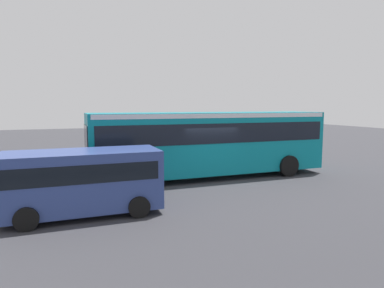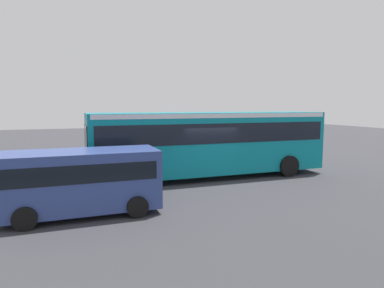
% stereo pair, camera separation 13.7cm
% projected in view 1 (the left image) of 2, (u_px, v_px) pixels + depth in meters
% --- Properties ---
extents(ground, '(80.00, 80.00, 0.00)m').
position_uv_depth(ground, '(205.00, 179.00, 15.80)').
color(ground, '#38383D').
extents(city_bus, '(11.54, 2.85, 3.15)m').
position_uv_depth(city_bus, '(210.00, 139.00, 16.18)').
color(city_bus, '#0C8493').
rests_on(city_bus, ground).
extents(parked_van, '(4.80, 2.17, 2.05)m').
position_uv_depth(parked_van, '(83.00, 178.00, 10.61)').
color(parked_van, '#33478C').
rests_on(parked_van, ground).
extents(traffic_sign, '(0.08, 0.60, 2.80)m').
position_uv_depth(traffic_sign, '(113.00, 134.00, 18.65)').
color(traffic_sign, slate).
rests_on(traffic_sign, ground).
extents(lane_dash_leftmost, '(2.00, 0.20, 0.01)m').
position_uv_depth(lane_dash_leftmost, '(249.00, 165.00, 19.75)').
color(lane_dash_leftmost, silver).
rests_on(lane_dash_leftmost, ground).
extents(lane_dash_left, '(2.00, 0.20, 0.01)m').
position_uv_depth(lane_dash_left, '(185.00, 169.00, 18.35)').
color(lane_dash_left, silver).
rests_on(lane_dash_left, ground).
extents(lane_dash_centre, '(2.00, 0.20, 0.01)m').
position_uv_depth(lane_dash_centre, '(111.00, 174.00, 16.94)').
color(lane_dash_centre, silver).
rests_on(lane_dash_centre, ground).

